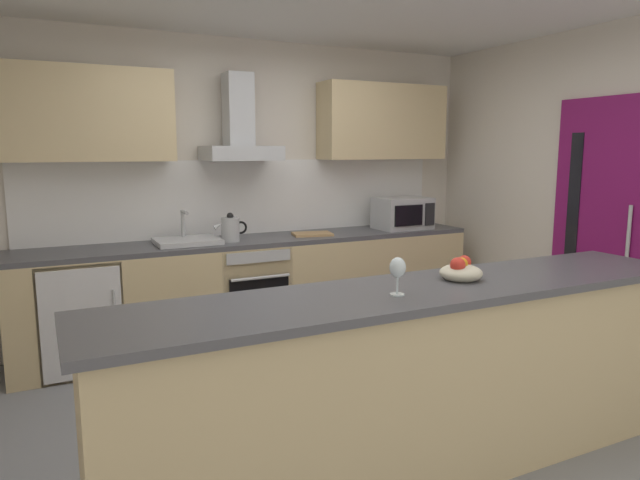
# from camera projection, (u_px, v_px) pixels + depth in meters

# --- Properties ---
(ground) EXTENTS (5.48, 4.84, 0.02)m
(ground) POSITION_uv_depth(u_px,v_px,m) (352.00, 414.00, 3.60)
(ground) COLOR gray
(wall_back) EXTENTS (5.48, 0.12, 2.60)m
(wall_back) POSITION_uv_depth(u_px,v_px,m) (245.00, 189.00, 5.15)
(wall_back) COLOR silver
(wall_back) RESTS_ON ground
(wall_right) EXTENTS (0.12, 4.84, 2.60)m
(wall_right) POSITION_uv_depth(u_px,v_px,m) (611.00, 195.00, 4.41)
(wall_right) COLOR silver
(wall_right) RESTS_ON ground
(backsplash_tile) EXTENTS (3.81, 0.02, 0.66)m
(backsplash_tile) POSITION_uv_depth(u_px,v_px,m) (248.00, 197.00, 5.10)
(backsplash_tile) COLOR white
(counter_back) EXTENTS (3.95, 0.60, 0.90)m
(counter_back) POSITION_uv_depth(u_px,v_px,m) (261.00, 289.00, 4.95)
(counter_back) COLOR #D1B784
(counter_back) RESTS_ON ground
(counter_island) EXTENTS (3.26, 0.64, 0.98)m
(counter_island) POSITION_uv_depth(u_px,v_px,m) (419.00, 381.00, 2.86)
(counter_island) COLOR #D1B784
(counter_island) RESTS_ON ground
(upper_cabinets) EXTENTS (3.89, 0.32, 0.70)m
(upper_cabinets) POSITION_uv_depth(u_px,v_px,m) (252.00, 119.00, 4.85)
(upper_cabinets) COLOR #D1B784
(side_door) EXTENTS (0.08, 0.85, 2.05)m
(side_door) POSITION_uv_depth(u_px,v_px,m) (599.00, 230.00, 4.44)
(side_door) COLOR #7A1456
(side_door) RESTS_ON ground
(oven) EXTENTS (0.60, 0.62, 0.80)m
(oven) POSITION_uv_depth(u_px,v_px,m) (248.00, 290.00, 4.87)
(oven) COLOR slate
(oven) RESTS_ON ground
(refrigerator) EXTENTS (0.58, 0.60, 0.85)m
(refrigerator) POSITION_uv_depth(u_px,v_px,m) (79.00, 314.00, 4.28)
(refrigerator) COLOR white
(refrigerator) RESTS_ON ground
(microwave) EXTENTS (0.50, 0.38, 0.30)m
(microwave) POSITION_uv_depth(u_px,v_px,m) (403.00, 213.00, 5.43)
(microwave) COLOR #B7BABC
(microwave) RESTS_ON counter_back
(sink) EXTENTS (0.50, 0.40, 0.26)m
(sink) POSITION_uv_depth(u_px,v_px,m) (187.00, 240.00, 4.58)
(sink) COLOR silver
(sink) RESTS_ON counter_back
(kettle) EXTENTS (0.29, 0.15, 0.24)m
(kettle) POSITION_uv_depth(u_px,v_px,m) (231.00, 229.00, 4.68)
(kettle) COLOR #B7BABC
(kettle) RESTS_ON counter_back
(range_hood) EXTENTS (0.62, 0.45, 0.72)m
(range_hood) POSITION_uv_depth(u_px,v_px,m) (240.00, 133.00, 4.77)
(range_hood) COLOR #B7BABC
(wine_glass) EXTENTS (0.08, 0.08, 0.18)m
(wine_glass) POSITION_uv_depth(u_px,v_px,m) (398.00, 269.00, 2.61)
(wine_glass) COLOR silver
(wine_glass) RESTS_ON counter_island
(fruit_bowl) EXTENTS (0.22, 0.22, 0.13)m
(fruit_bowl) POSITION_uv_depth(u_px,v_px,m) (461.00, 271.00, 2.94)
(fruit_bowl) COLOR beige
(fruit_bowl) RESTS_ON counter_island
(chopping_board) EXTENTS (0.38, 0.29, 0.02)m
(chopping_board) POSITION_uv_depth(u_px,v_px,m) (312.00, 234.00, 5.04)
(chopping_board) COLOR tan
(chopping_board) RESTS_ON counter_back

